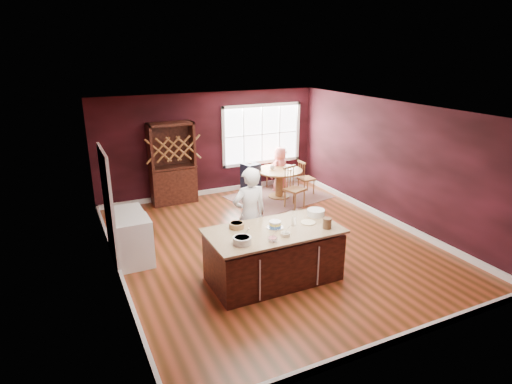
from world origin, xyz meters
TOP-DOWN VIEW (x-y plane):
  - room_shell at (0.00, 0.00)m, footprint 7.00×7.00m
  - window at (1.50, 3.47)m, footprint 2.36×0.10m
  - doorway at (-2.97, 0.60)m, footprint 0.08×1.26m
  - kitchen_island at (-0.60, -1.26)m, footprint 2.23×1.17m
  - dining_table at (1.50, 2.42)m, footprint 1.20×1.20m
  - baker at (-0.67, -0.45)m, footprint 0.66×0.44m
  - layer_cake at (-0.55, -1.19)m, footprint 0.28×0.28m
  - bowl_blue at (-1.29, -1.52)m, footprint 0.29×0.29m
  - bowl_yellow at (-1.13, -0.93)m, footprint 0.25×0.25m
  - bowl_pink at (-0.82, -1.63)m, footprint 0.16×0.16m
  - bowl_olive at (-0.55, -1.56)m, footprint 0.15×0.15m
  - drinking_glass at (-0.23, -1.26)m, footprint 0.08×0.08m
  - dinner_plate at (0.06, -1.26)m, footprint 0.26×0.26m
  - white_tub at (0.37, -1.02)m, footprint 0.31×0.31m
  - stoneware_crock at (0.22, -1.58)m, footprint 0.15×0.15m
  - rug at (1.50, 2.42)m, footprint 2.74×2.32m
  - chair_east at (2.30, 2.36)m, footprint 0.38×0.40m
  - chair_south at (1.47, 1.57)m, footprint 0.55×0.54m
  - chair_north at (1.79, 3.16)m, footprint 0.56×0.54m
  - seated_woman at (1.76, 2.86)m, footprint 0.72×0.63m
  - high_chair at (0.81, 2.71)m, footprint 0.48×0.48m
  - toddler at (0.75, 2.77)m, footprint 0.18×0.14m
  - table_plate at (1.75, 2.35)m, footprint 0.22×0.22m
  - table_cup at (1.35, 2.52)m, footprint 0.13×0.13m
  - hutch at (-1.11, 3.22)m, footprint 1.12×0.47m
  - washer at (-2.64, 0.28)m, footprint 0.61×0.59m
  - dryer at (-2.64, 0.92)m, footprint 0.60×0.58m

SIDE VIEW (x-z plane):
  - rug at x=1.50m, z-range 0.00..0.01m
  - dryer at x=-2.64m, z-range 0.00..0.87m
  - kitchen_island at x=-0.60m, z-range -0.02..0.90m
  - washer at x=-2.64m, z-range 0.00..0.89m
  - chair_east at x=2.30m, z-range 0.00..0.93m
  - high_chair at x=0.81m, z-range 0.00..0.97m
  - chair_south at x=1.47m, z-range 0.00..1.05m
  - dining_table at x=1.50m, z-range 0.16..0.91m
  - chair_north at x=1.79m, z-range 0.00..1.07m
  - seated_woman at x=1.76m, z-range 0.00..1.24m
  - table_plate at x=1.75m, z-range 0.75..0.77m
  - table_cup at x=1.35m, z-range 0.75..0.85m
  - toddler at x=0.75m, z-range 0.68..0.94m
  - baker at x=-0.67m, z-range 0.00..1.80m
  - dinner_plate at x=0.06m, z-range 0.92..0.94m
  - bowl_olive at x=-0.55m, z-range 0.92..0.98m
  - bowl_pink at x=-0.82m, z-range 0.92..0.98m
  - bowl_yellow at x=-1.13m, z-range 0.92..1.01m
  - white_tub at x=0.37m, z-range 0.92..1.03m
  - bowl_blue at x=-1.29m, z-range 0.92..1.03m
  - layer_cake at x=-0.55m, z-range 0.92..1.03m
  - drinking_glass at x=-0.23m, z-range 0.92..1.08m
  - stoneware_crock at x=0.22m, z-range 0.92..1.10m
  - doorway at x=-2.97m, z-range -0.04..2.09m
  - hutch at x=-1.11m, z-range 0.00..2.05m
  - room_shell at x=0.00m, z-range -2.15..4.85m
  - window at x=1.50m, z-range 0.67..2.33m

